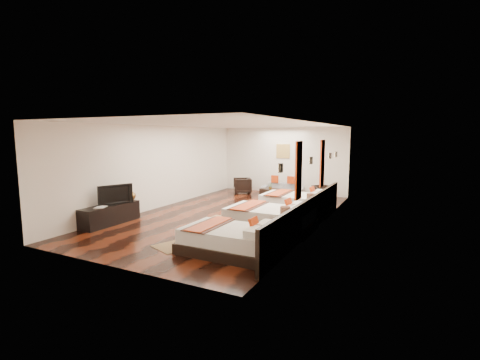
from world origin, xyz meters
The scene contains 30 objects.
floor centered at (0.00, 0.00, 0.00)m, with size 5.50×9.50×0.01m, color black.
ceiling centered at (0.00, 0.00, 2.80)m, with size 5.50×9.50×0.01m, color white.
back_wall centered at (0.00, 4.75, 1.40)m, with size 5.50×0.01×2.80m, color silver.
left_wall centered at (-2.75, 0.00, 1.40)m, with size 0.01×9.50×2.80m, color silver.
right_wall centered at (2.75, 0.00, 1.40)m, with size 0.01×9.50×2.80m, color silver.
headboard_panel centered at (2.71, -0.80, 0.45)m, with size 0.08×6.60×0.90m, color black.
bed_near centered at (1.70, -3.03, 0.28)m, with size 2.16×1.36×0.82m.
bed_mid centered at (1.70, -0.95, 0.30)m, with size 2.29×1.44×0.87m.
bed_far centered at (1.70, 1.41, 0.29)m, with size 2.26×1.42×0.86m.
nightstand_a centered at (2.44, -1.93, 0.30)m, with size 0.44×0.44×0.86m.
nightstand_b centered at (2.44, 0.25, 0.29)m, with size 0.42×0.42×0.83m.
jute_mat_near centered at (0.39, -3.07, 0.01)m, with size 0.75×1.20×0.01m, color olive.
jute_mat_mid centered at (-0.02, -0.82, 0.01)m, with size 0.75×1.20×0.01m, color olive.
jute_mat_far centered at (0.40, 1.18, 0.01)m, with size 0.75×1.20×0.01m, color olive.
tv_console centered at (-2.50, -2.48, 0.28)m, with size 0.50×1.80×0.55m, color black.
tv centered at (-2.45, -2.35, 0.83)m, with size 0.98×0.13×0.56m, color black.
book centered at (-2.50, -2.96, 0.57)m, with size 0.25×0.34×0.03m, color black.
figurine centered at (-2.50, -1.71, 0.73)m, with size 0.35×0.35×0.37m, color brown.
sofa centered at (0.22, 4.13, 0.25)m, with size 1.74×0.68×0.51m, color gray.
armchair_left centered at (-1.47, 3.77, 0.33)m, with size 0.71×0.73×0.67m, color black.
armchair_right centered at (2.00, 3.56, 0.30)m, with size 0.64×0.65×0.59m, color black.
coffee_table centered at (0.22, 3.08, 0.20)m, with size 1.00×0.50×0.40m, color black.
table_plant centered at (0.12, 3.02, 0.52)m, with size 0.21×0.19×0.24m, color #2E5C1E.
orange_panel_a centered at (2.73, -1.90, 1.70)m, with size 0.04×0.40×1.30m, color #D86014.
orange_panel_b centered at (2.73, 0.30, 1.70)m, with size 0.04×0.40×1.30m, color #D86014.
sconce_near centered at (2.70, -3.00, 1.85)m, with size 0.07×0.12×0.18m.
sconce_mid centered at (2.70, -0.80, 1.85)m, with size 0.07×0.12×0.18m.
sconce_far centered at (2.70, 1.40, 1.85)m, with size 0.07×0.12×0.18m.
sconce_lounge centered at (2.70, 2.30, 1.85)m, with size 0.07×0.12×0.18m.
gold_artwork centered at (0.00, 4.73, 1.80)m, with size 0.60×0.04×0.60m, color #AD873F.
Camera 1 is at (4.98, -9.24, 2.48)m, focal length 25.73 mm.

